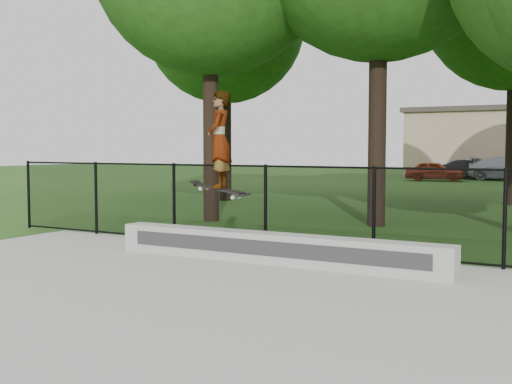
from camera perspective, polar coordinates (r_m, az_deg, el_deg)
ground at (r=5.60m, az=-10.24°, el=-15.49°), size 100.00×100.00×0.00m
concrete_slab at (r=5.59m, az=-10.24°, el=-15.20°), size 14.00×12.00×0.06m
grind_ledge at (r=10.02m, az=1.51°, el=-5.01°), size 5.61×0.40×0.47m
car_a at (r=36.76m, az=15.61°, el=1.80°), size 3.33×1.74×1.09m
car_b at (r=39.52m, az=18.42°, el=1.92°), size 3.31×1.86×1.13m
car_c at (r=38.27m, az=21.62°, el=1.91°), size 4.48×2.82×1.31m
skater_airborne at (r=10.15m, az=-3.26°, el=4.47°), size 0.84×0.65×1.68m
chainlink_fence at (r=10.57m, az=10.44°, el=-1.77°), size 16.06×0.06×1.50m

